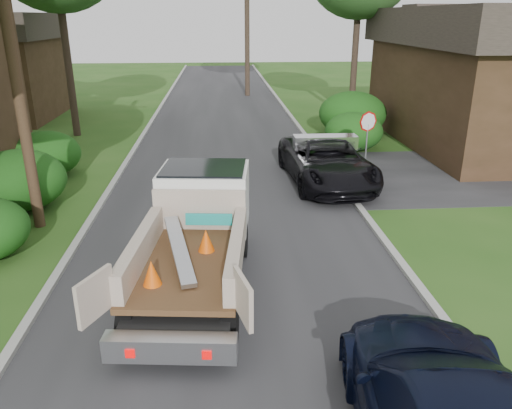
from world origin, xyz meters
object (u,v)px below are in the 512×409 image
object	(u,v)px
utility_pole	(10,38)
house_right	(505,75)
black_pickup	(327,161)
stop_sign	(367,130)
flatbed_truck	(199,223)

from	to	relation	value
utility_pole	house_right	size ratio (longest dim) A/B	0.77
utility_pole	black_pickup	distance (m)	10.64
stop_sign	black_pickup	size ratio (longest dim) A/B	0.43
stop_sign	black_pickup	bearing A→B (deg)	-159.27
utility_pole	house_right	xyz separation A→B (m)	(18.48, 9.02, -2.01)
stop_sign	black_pickup	xyz separation A→B (m)	(-1.60, -0.61, -0.97)
stop_sign	house_right	size ratio (longest dim) A/B	0.19
stop_sign	flatbed_truck	world-z (taller)	stop_sign
utility_pole	black_pickup	size ratio (longest dim) A/B	1.72
utility_pole	house_right	bearing A→B (deg)	26.01
flatbed_truck	house_right	bearing A→B (deg)	47.27
stop_sign	utility_pole	xyz separation A→B (m)	(-10.68, -4.02, 3.40)
house_right	black_pickup	distance (m)	11.19
flatbed_truck	utility_pole	bearing A→B (deg)	153.09
stop_sign	black_pickup	distance (m)	1.97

